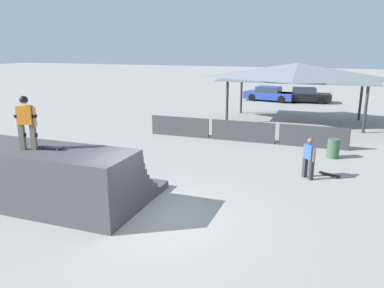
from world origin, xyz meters
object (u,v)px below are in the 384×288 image
at_px(skateboard_on_deck, 51,147).
at_px(parked_car_black, 305,95).
at_px(skateboard_on_ground, 329,174).
at_px(trash_bin, 333,148).
at_px(parked_car_blue, 269,94).
at_px(bystander_walking, 309,156).
at_px(skater_on_deck, 26,119).

relative_size(skateboard_on_deck, parked_car_black, 0.20).
relative_size(skateboard_on_ground, trash_bin, 0.95).
distance_m(skateboard_on_deck, skateboard_on_ground, 9.90).
bearing_deg(parked_car_blue, skateboard_on_deck, -86.18).
relative_size(skateboard_on_deck, skateboard_on_ground, 1.07).
bearing_deg(parked_car_black, skateboard_on_deck, -108.45).
xyz_separation_m(skateboard_on_ground, parked_car_blue, (-5.23, 19.34, 0.54)).
height_order(skateboard_on_deck, skateboard_on_ground, skateboard_on_deck).
relative_size(parked_car_blue, parked_car_black, 1.05).
bearing_deg(trash_bin, skateboard_on_ground, -93.00).
height_order(bystander_walking, parked_car_black, bystander_walking).
height_order(skateboard_on_ground, parked_car_black, parked_car_black).
xyz_separation_m(skater_on_deck, skateboard_on_deck, (0.60, 0.23, -0.84)).
bearing_deg(parked_car_black, trash_bin, -88.23).
height_order(skater_on_deck, skateboard_on_ground, skater_on_deck).
relative_size(skateboard_on_deck, parked_car_blue, 0.19).
xyz_separation_m(trash_bin, parked_car_black, (-2.33, 16.89, 0.18)).
distance_m(skater_on_deck, skateboard_on_deck, 1.06).
height_order(bystander_walking, skateboard_on_ground, bystander_walking).
xyz_separation_m(parked_car_blue, parked_car_black, (3.04, 0.11, -0.00)).
relative_size(bystander_walking, skateboard_on_ground, 1.90).
bearing_deg(skater_on_deck, skateboard_on_ground, 17.13).
bearing_deg(skateboard_on_deck, skater_on_deck, -168.25).
bearing_deg(skateboard_on_ground, parked_car_blue, -52.14).
distance_m(trash_bin, parked_car_blue, 17.62).
bearing_deg(bystander_walking, skateboard_on_deck, 83.23).
relative_size(skater_on_deck, skateboard_on_deck, 1.83).
relative_size(bystander_walking, parked_car_blue, 0.33).
bearing_deg(bystander_walking, skateboard_on_ground, -96.58).
xyz_separation_m(trash_bin, parked_car_blue, (-5.36, 16.78, 0.18)).
xyz_separation_m(bystander_walking, trash_bin, (0.88, 3.13, -0.43)).
height_order(skater_on_deck, parked_car_black, skater_on_deck).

